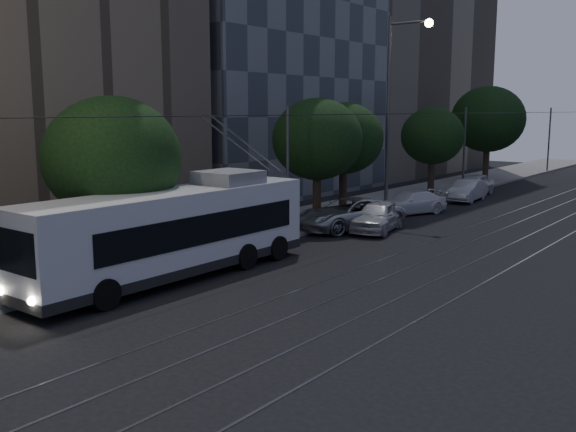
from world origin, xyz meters
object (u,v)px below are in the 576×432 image
at_px(car_white_a, 378,216).
at_px(streetlamp_far, 395,98).
at_px(car_white_c, 467,191).
at_px(pickup_silver, 349,214).
at_px(trolleybus, 175,232).
at_px(car_white_d, 474,185).
at_px(car_white_b, 410,203).

distance_m(car_white_a, streetlamp_far, 7.77).
xyz_separation_m(car_white_a, car_white_c, (-0.66, 12.58, -0.05)).
bearing_deg(pickup_silver, trolleybus, -70.10).
bearing_deg(trolleybus, streetlamp_far, 92.16).
bearing_deg(car_white_a, trolleybus, -108.28).
bearing_deg(pickup_silver, car_white_d, 109.69).
xyz_separation_m(car_white_b, car_white_d, (-0.21, 9.82, 0.10)).
bearing_deg(car_white_d, trolleybus, -91.94).
height_order(car_white_b, car_white_c, car_white_c).
bearing_deg(car_white_b, streetlamp_far, -107.91).
distance_m(pickup_silver, car_white_b, 6.18).
bearing_deg(car_white_c, streetlamp_far, -104.24).
height_order(trolleybus, streetlamp_far, streetlamp_far).
distance_m(trolleybus, car_white_b, 17.61).
distance_m(trolleybus, streetlamp_far, 17.51).
relative_size(car_white_b, car_white_c, 1.07).
distance_m(pickup_silver, car_white_c, 13.10).
xyz_separation_m(trolleybus, streetlamp_far, (-0.68, 16.82, 4.82)).
xyz_separation_m(pickup_silver, car_white_a, (1.30, 0.50, -0.04)).
bearing_deg(pickup_silver, car_white_c, 106.55).
xyz_separation_m(car_white_c, car_white_d, (-0.73, 2.92, 0.06)).
xyz_separation_m(trolleybus, car_white_c, (0.53, 24.48, -0.95)).
height_order(pickup_silver, car_white_d, pickup_silver).
bearing_deg(car_white_c, car_white_a, -92.25).
height_order(car_white_a, car_white_d, car_white_d).
height_order(trolleybus, car_white_a, trolleybus).
distance_m(trolleybus, car_white_c, 24.51).
bearing_deg(car_white_b, car_white_a, -54.02).
distance_m(trolleybus, car_white_a, 12.00).
relative_size(car_white_c, car_white_d, 0.95).
relative_size(trolleybus, car_white_c, 2.88).
bearing_deg(pickup_silver, car_white_a, 40.34).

